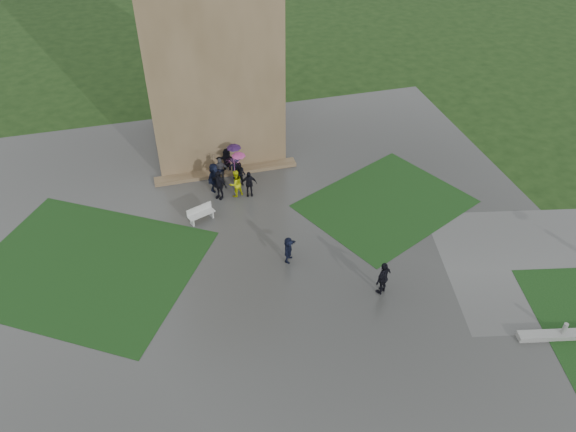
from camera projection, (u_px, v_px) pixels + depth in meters
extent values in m
plane|color=black|center=(264.00, 290.00, 27.58)|extent=(120.00, 120.00, 0.00)
cube|color=#343431|center=(256.00, 263.00, 29.09)|extent=(34.00, 34.00, 0.02)
cube|color=black|center=(86.00, 267.00, 28.87)|extent=(14.10, 13.46, 0.01)
cube|color=black|center=(385.00, 204.00, 33.07)|extent=(11.12, 10.15, 0.01)
cube|color=brown|center=(203.00, 8.00, 33.33)|extent=(8.00, 8.00, 18.00)
cube|color=brown|center=(226.00, 172.00, 35.52)|extent=(9.00, 0.80, 0.22)
cylinder|color=gray|center=(564.00, 331.00, 25.01)|extent=(0.20, 0.20, 0.90)
cube|color=#BABAB5|center=(201.00, 214.00, 31.55)|extent=(1.62, 1.00, 0.06)
cube|color=#BABAB5|center=(192.00, 222.00, 31.41)|extent=(0.23, 0.42, 0.44)
cube|color=#BABAB5|center=(211.00, 213.00, 31.99)|extent=(0.23, 0.42, 0.44)
cube|color=#BABAB5|center=(199.00, 209.00, 31.55)|extent=(1.47, 0.62, 0.42)
imported|color=black|center=(240.00, 174.00, 34.11)|extent=(0.88, 0.78, 1.57)
imported|color=black|center=(235.00, 168.00, 34.69)|extent=(1.02, 1.08, 1.52)
imported|color=black|center=(227.00, 161.00, 35.15)|extent=(1.68, 1.07, 1.70)
imported|color=#45444A|center=(220.00, 171.00, 34.17)|extent=(1.14, 0.76, 1.81)
imported|color=black|center=(214.00, 177.00, 33.64)|extent=(1.54, 1.71, 1.83)
imported|color=black|center=(219.00, 185.00, 32.97)|extent=(1.21, 1.22, 1.87)
imported|color=#B8C20B|center=(236.00, 184.00, 33.18)|extent=(0.97, 0.76, 1.75)
imported|color=black|center=(249.00, 184.00, 33.25)|extent=(1.02, 0.65, 1.65)
imported|color=#F866CA|center=(234.00, 166.00, 32.43)|extent=(1.09, 1.09, 1.00)
imported|color=#562B78|center=(234.00, 150.00, 33.88)|extent=(0.85, 0.85, 0.74)
imported|color=black|center=(213.00, 161.00, 32.92)|extent=(0.93, 0.93, 0.85)
imported|color=#F866CA|center=(239.00, 158.00, 33.38)|extent=(0.80, 0.80, 0.70)
imported|color=black|center=(288.00, 249.00, 28.80)|extent=(1.13, 1.43, 1.48)
imported|color=black|center=(383.00, 278.00, 26.90)|extent=(1.27, 1.12, 1.88)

